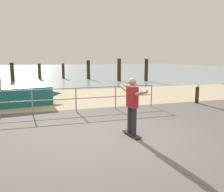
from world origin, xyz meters
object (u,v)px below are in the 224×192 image
Objects in this scene: skateboard at (132,134)px; seagull at (198,86)px; skateboarder at (132,103)px; bollard_short at (197,95)px; sailboat at (6,96)px.

seagull is (4.88, 3.54, 0.84)m from skateboard.
skateboard is 1.94× the size of seagull.
skateboarder reaches higher than skateboard.
skateboarder is at bearing -153.43° from skateboard.
skateboarder reaches higher than bollard_short.
seagull is (-0.01, -0.01, 0.49)m from bollard_short.
skateboarder is 1.99× the size of bollard_short.
skateboard is at bearing -144.04° from bollard_short.
bollard_short is 0.49m from seagull.
bollard_short is at bearing 54.17° from seagull.
sailboat is 9.25m from bollard_short.
skateboarder is at bearing -144.09° from seagull.
bollard_short reaches higher than skateboard.
skateboarder is at bearing -144.04° from bollard_short.
seagull is at bearing -12.38° from sailboat.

